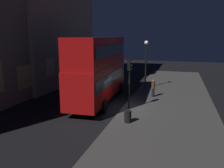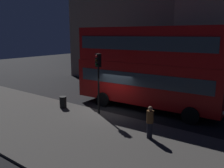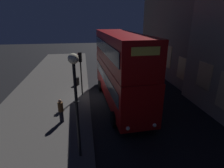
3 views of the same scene
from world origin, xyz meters
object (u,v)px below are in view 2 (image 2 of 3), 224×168
Objects in this scene: double_decker_bus at (147,65)px; pedestrian at (150,122)px; traffic_light_near_kerb at (98,71)px; litter_bin at (63,102)px.

double_decker_bus reaches higher than pedestrian.
pedestrian is at bearing -8.11° from traffic_light_near_kerb.
pedestrian is 2.03× the size of litter_bin.
traffic_light_near_kerb is 2.37× the size of pedestrian.
pedestrian is (4.52, -1.39, -2.00)m from traffic_light_near_kerb.
traffic_light_near_kerb is at bearing 10.53° from litter_bin.
pedestrian is (2.72, -4.60, -2.24)m from double_decker_bus.
litter_bin is (-2.88, -0.54, -2.46)m from traffic_light_near_kerb.
double_decker_bus is 5.79m from pedestrian.
litter_bin is (-7.40, 0.85, -0.45)m from pedestrian.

